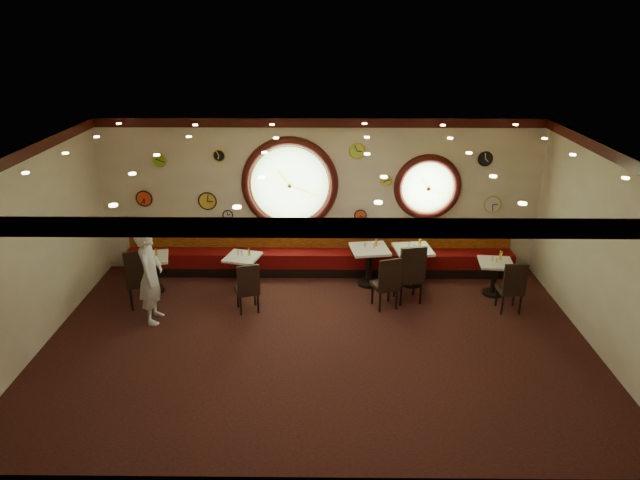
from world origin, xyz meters
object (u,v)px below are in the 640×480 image
Objects in this scene: condiment_e_salt at (493,259)px; condiment_e_bottle at (501,255)px; table_d at (412,262)px; condiment_b_salt at (238,253)px; table_c at (369,262)px; condiment_b_bottle at (249,252)px; table_b at (243,268)px; condiment_a_salt at (149,254)px; chair_c at (387,280)px; condiment_d_pepper at (414,247)px; chair_b at (248,285)px; condiment_d_bottle at (420,243)px; condiment_c_bottle at (376,242)px; waiter at (150,276)px; chair_d at (411,270)px; condiment_a_bottle at (156,252)px; condiment_d_salt at (409,244)px; condiment_c_salt at (365,245)px; table_e at (495,274)px; condiment_c_pepper at (374,246)px; condiment_a_pepper at (148,255)px; chair_a at (139,274)px; condiment_b_pepper at (242,253)px; chair_e at (512,284)px; table_a at (152,270)px; condiment_e_pepper at (497,260)px.

condiment_e_bottle is at bearing 19.64° from condiment_e_salt.
condiment_b_salt is (-3.44, -0.15, 0.24)m from table_d.
condiment_b_bottle is at bearing -176.66° from table_c.
table_b is 1.82m from condiment_a_salt.
chair_c is 6.89× the size of condiment_d_pepper.
chair_b reaches higher than condiment_d_bottle.
condiment_e_bottle is at bearing -10.40° from condiment_c_bottle.
waiter is at bearing -71.89° from condiment_a_salt.
waiter is (-4.60, -0.70, 0.20)m from chair_d.
condiment_c_bottle is at bearing 5.52° from condiment_a_bottle.
condiment_a_bottle is at bearing -175.97° from table_c.
chair_c is 0.37× the size of waiter.
condiment_e_salt is at bearing -8.98° from table_c.
condiment_e_bottle is (1.62, -0.27, -0.05)m from condiment_d_pepper.
condiment_a_salt is at bearing -174.92° from condiment_d_salt.
condiment_d_bottle is 5.13m from waiter.
chair_d is 1.68m from condiment_e_salt.
table_c is 5.90× the size of condiment_a_bottle.
condiment_c_salt is (2.17, 1.23, 0.28)m from chair_b.
table_e is 2.37m from condiment_c_pepper.
condiment_c_bottle is at bearing 6.72° from table_b.
table_b is at bearing -158.86° from condiment_b_bottle.
table_d is at bearing 3.58° from chair_b.
condiment_c_bottle is 4.34m from waiter.
chair_b reaches higher than condiment_a_salt.
condiment_a_pepper reaches higher than table_b.
condiment_c_salt is 0.62× the size of condiment_a_bottle.
condiment_a_pepper is 5.14m from condiment_d_pepper.
condiment_c_bottle reaches higher than condiment_e_salt.
condiment_d_salt is 0.21m from condiment_d_bottle.
condiment_a_pepper is 1.04× the size of condiment_d_pepper.
chair_a is 7.47× the size of condiment_d_salt.
condiment_b_pepper is at bearing -48.63° from waiter.
condiment_d_salt is (-1.59, 0.53, 0.39)m from table_e.
condiment_d_salt is (-0.07, 0.09, 0.34)m from table_d.
chair_e is (1.78, -0.36, -0.10)m from chair_d.
table_d is 5.58× the size of condiment_c_bottle.
condiment_a_bottle is (0.11, 0.06, 0.34)m from table_a.
condiment_d_salt is 1.11× the size of condiment_e_pepper.
chair_a is (-6.65, -0.58, 0.23)m from table_e.
chair_b is 4.66m from condiment_e_salt.
condiment_c_bottle is at bearing 6.31° from condiment_b_pepper.
condiment_a_pepper is at bearing -172.87° from condiment_b_pepper.
condiment_c_salt is at bearing 178.66° from table_d.
chair_c is 0.88× the size of chair_d.
condiment_a_salt is at bearing -174.01° from condiment_c_bottle.
chair_a is at bearing -168.81° from table_d.
chair_d is at bearing -18.38° from chair_a.
condiment_c_bottle is at bearing 5.46° from condiment_b_salt.
chair_e is (0.11, -0.73, 0.14)m from table_e.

